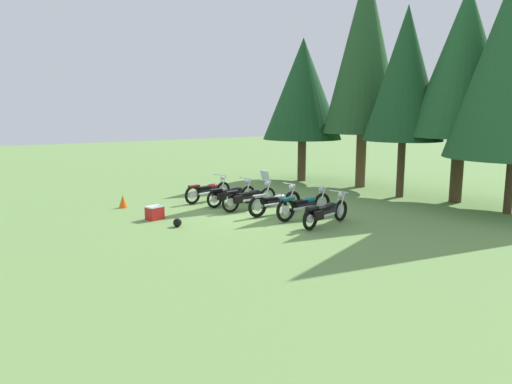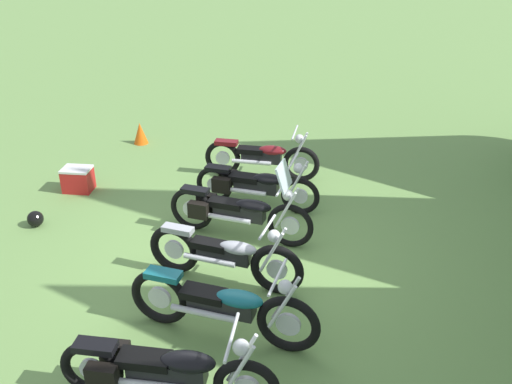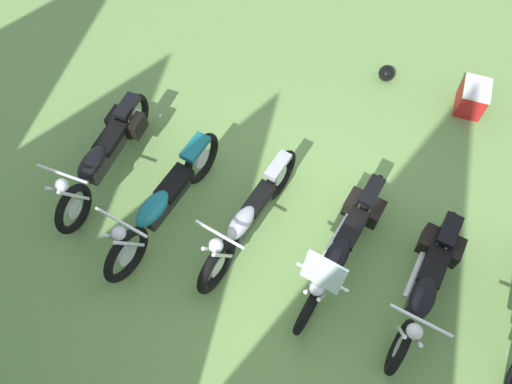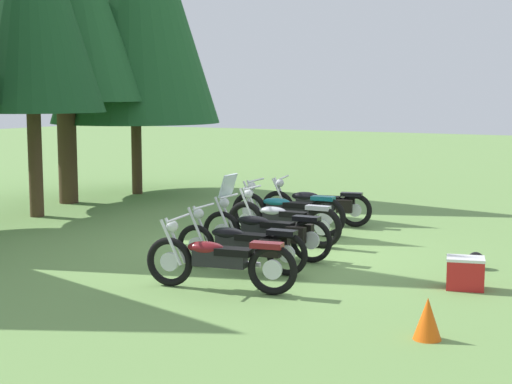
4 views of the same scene
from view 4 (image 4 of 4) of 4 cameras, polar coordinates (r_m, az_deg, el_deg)
ground_plane at (r=13.56m, az=1.30°, el=-4.35°), size 80.00×80.00×0.00m
motorcycle_0 at (r=10.81m, az=-2.76°, el=-4.95°), size 0.76×2.23×1.01m
motorcycle_1 at (r=11.95m, az=-0.96°, el=-3.80°), size 0.70×2.23×0.99m
motorcycle_2 at (r=12.89m, az=0.82°, el=-2.80°), size 0.62×2.38×1.38m
motorcycle_3 at (r=14.06m, az=1.97°, el=-2.09°), size 0.64×2.27×1.03m
motorcycle_4 at (r=15.15m, az=2.28°, el=-1.34°), size 0.72×2.41×1.04m
motorcycle_5 at (r=16.13m, az=4.59°, el=-0.89°), size 0.92×2.30×1.00m
picnic_cooler at (r=11.31m, az=15.16°, el=-5.78°), size 0.52×0.61×0.45m
traffic_cone at (r=8.95m, az=12.53°, el=-9.09°), size 0.32×0.32×0.48m
dropped_helmet at (r=12.66m, az=15.89°, el=-4.86°), size 0.27×0.27×0.27m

